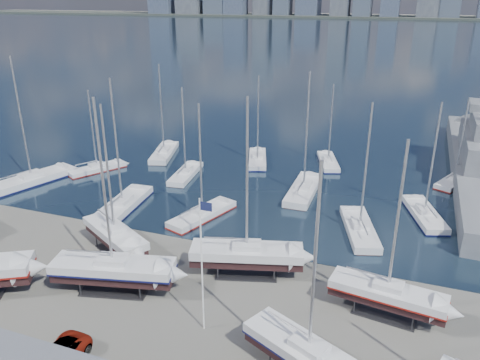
% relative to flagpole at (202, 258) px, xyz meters
% --- Properties ---
extents(ground, '(1400.00, 1400.00, 0.00)m').
position_rel_flagpole_xyz_m(ground, '(-6.77, 2.66, -6.47)').
color(ground, '#605E59').
rests_on(ground, ground).
extents(water, '(1400.00, 600.00, 0.40)m').
position_rel_flagpole_xyz_m(water, '(-6.77, 312.66, -6.62)').
color(water, '#1B2E3E').
rests_on(water, ground).
extents(far_shore, '(1400.00, 80.00, 2.20)m').
position_rel_flagpole_xyz_m(far_shore, '(-6.77, 572.66, -5.37)').
color(far_shore, '#2D332D').
rests_on(far_shore, ground).
extents(sailboat_cradle_2, '(9.55, 6.97, 15.50)m').
position_rel_flagpole_xyz_m(sailboat_cradle_2, '(-13.33, 7.62, -4.42)').
color(sailboat_cradle_2, '#2D2D33').
rests_on(sailboat_cradle_2, ground).
extents(sailboat_cradle_3, '(11.29, 5.51, 17.47)m').
position_rel_flagpole_xyz_m(sailboat_cradle_3, '(-9.67, 1.99, -4.32)').
color(sailboat_cradle_3, '#2D2D33').
rests_on(sailboat_cradle_3, ground).
extents(sailboat_cradle_4, '(10.85, 5.68, 16.98)m').
position_rel_flagpole_xyz_m(sailboat_cradle_4, '(0.51, 8.52, -4.34)').
color(sailboat_cradle_4, '#2D2D33').
rests_on(sailboat_cradle_4, ground).
extents(sailboat_cradle_5, '(10.13, 6.78, 16.01)m').
position_rel_flagpole_xyz_m(sailboat_cradle_5, '(8.80, -2.48, -4.39)').
color(sailboat_cradle_5, '#2D2D33').
rests_on(sailboat_cradle_5, ground).
extents(sailboat_cradle_6, '(9.60, 3.90, 15.15)m').
position_rel_flagpole_xyz_m(sailboat_cradle_6, '(13.29, 6.68, -4.44)').
color(sailboat_cradle_6, '#2D2D33').
rests_on(sailboat_cradle_6, ground).
extents(sailboat_moored_0, '(7.03, 12.75, 18.37)m').
position_rel_flagpole_xyz_m(sailboat_moored_0, '(-35.42, 19.75, -6.15)').
color(sailboat_moored_0, black).
rests_on(sailboat_moored_0, water).
extents(sailboat_moored_1, '(6.31, 8.65, 12.83)m').
position_rel_flagpole_xyz_m(sailboat_moored_1, '(-29.87, 27.08, -6.16)').
color(sailboat_moored_1, black).
rests_on(sailboat_moored_1, water).
extents(sailboat_moored_2, '(5.64, 10.69, 15.54)m').
position_rel_flagpole_xyz_m(sailboat_moored_2, '(-23.95, 37.04, -6.14)').
color(sailboat_moored_2, black).
rests_on(sailboat_moored_2, water).
extents(sailboat_moored_3, '(4.31, 11.56, 16.88)m').
position_rel_flagpole_xyz_m(sailboat_moored_3, '(-18.67, 16.87, -6.16)').
color(sailboat_moored_3, black).
rests_on(sailboat_moored_3, water).
extents(sailboat_moored_4, '(3.62, 9.28, 13.65)m').
position_rel_flagpole_xyz_m(sailboat_moored_4, '(-16.34, 29.63, -6.14)').
color(sailboat_moored_4, black).
rests_on(sailboat_moored_4, water).
extents(sailboat_moored_5, '(5.48, 9.87, 14.22)m').
position_rel_flagpole_xyz_m(sailboat_moored_5, '(-8.55, 39.42, -6.16)').
color(sailboat_moored_5, black).
rests_on(sailboat_moored_5, water).
extents(sailboat_moored_6, '(5.58, 10.00, 14.41)m').
position_rel_flagpole_xyz_m(sailboat_moored_6, '(-8.42, 18.04, -6.16)').
color(sailboat_moored_6, black).
rests_on(sailboat_moored_6, water).
extents(sailboat_moored_7, '(3.35, 11.25, 16.90)m').
position_rel_flagpole_xyz_m(sailboat_moored_7, '(1.22, 29.42, -6.14)').
color(sailboat_moored_7, black).
rests_on(sailboat_moored_7, water).
extents(sailboat_moored_8, '(5.10, 9.11, 13.14)m').
position_rel_flagpole_xyz_m(sailboat_moored_8, '(2.22, 42.08, -6.16)').
color(sailboat_moored_8, black).
rests_on(sailboat_moored_8, water).
extents(sailboat_moored_9, '(5.73, 10.57, 15.37)m').
position_rel_flagpole_xyz_m(sailboat_moored_9, '(9.56, 20.67, -6.14)').
color(sailboat_moored_9, black).
rests_on(sailboat_moored_9, water).
extents(sailboat_moored_10, '(5.61, 10.11, 14.57)m').
position_rel_flagpole_xyz_m(sailboat_moored_10, '(16.33, 27.20, -6.16)').
color(sailboat_moored_10, black).
rests_on(sailboat_moored_10, water).
extents(sailboat_moored_11, '(5.75, 8.74, 12.75)m').
position_rel_flagpole_xyz_m(sailboat_moored_11, '(20.32, 40.24, -6.16)').
color(sailboat_moored_11, black).
rests_on(sailboat_moored_11, water).
extents(car_c, '(2.78, 5.62, 1.53)m').
position_rel_flagpole_xyz_m(car_c, '(-8.18, -7.49, -5.70)').
color(car_c, gray).
rests_on(car_c, ground).
extents(flagpole, '(1.00, 0.12, 11.30)m').
position_rel_flagpole_xyz_m(flagpole, '(0.00, 0.00, 0.00)').
color(flagpole, white).
rests_on(flagpole, ground).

